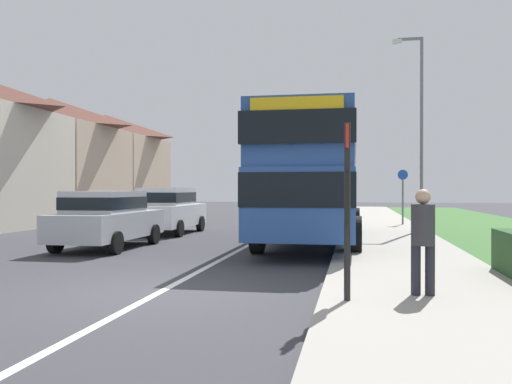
# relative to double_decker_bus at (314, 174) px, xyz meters

# --- Properties ---
(ground_plane) EXTENTS (120.00, 120.00, 0.00)m
(ground_plane) POSITION_rel_double_decker_bus_xyz_m (-1.88, -8.23, -2.14)
(ground_plane) COLOR #38383D
(lane_marking_centre) EXTENTS (0.14, 60.00, 0.01)m
(lane_marking_centre) POSITION_rel_double_decker_bus_xyz_m (-1.88, -0.23, -2.14)
(lane_marking_centre) COLOR silver
(lane_marking_centre) RESTS_ON ground_plane
(pavement_near_side) EXTENTS (3.20, 68.00, 0.12)m
(pavement_near_side) POSITION_rel_double_decker_bus_xyz_m (2.32, -2.23, -2.08)
(pavement_near_side) COLOR #9E998E
(pavement_near_side) RESTS_ON ground_plane
(double_decker_bus) EXTENTS (2.80, 10.27, 3.70)m
(double_decker_bus) POSITION_rel_double_decker_bus_xyz_m (0.00, 0.00, 0.00)
(double_decker_bus) COLOR #284C93
(double_decker_bus) RESTS_ON ground_plane
(parked_car_silver) EXTENTS (1.87, 4.27, 1.61)m
(parked_car_silver) POSITION_rel_double_decker_bus_xyz_m (-5.61, -2.43, -1.25)
(parked_car_silver) COLOR #B7B7BC
(parked_car_silver) RESTS_ON ground_plane
(parked_car_white) EXTENTS (1.87, 4.27, 1.72)m
(parked_car_white) POSITION_rel_double_decker_bus_xyz_m (-5.62, 2.62, -1.20)
(parked_car_white) COLOR silver
(parked_car_white) RESTS_ON ground_plane
(pedestrian_at_stop) EXTENTS (0.34, 0.34, 1.67)m
(pedestrian_at_stop) POSITION_rel_double_decker_bus_xyz_m (2.21, -8.33, -1.17)
(pedestrian_at_stop) COLOR #23232D
(pedestrian_at_stop) RESTS_ON ground_plane
(bus_stop_sign) EXTENTS (0.09, 0.52, 2.60)m
(bus_stop_sign) POSITION_rel_double_decker_bus_xyz_m (1.12, -8.89, -0.60)
(bus_stop_sign) COLOR black
(bus_stop_sign) RESTS_ON ground_plane
(cycle_route_sign) EXTENTS (0.44, 0.08, 2.52)m
(cycle_route_sign) POSITION_rel_double_decker_bus_xyz_m (3.30, 7.88, -0.71)
(cycle_route_sign) COLOR slate
(cycle_route_sign) RESTS_ON ground_plane
(street_lamp_mid) EXTENTS (1.14, 0.20, 7.41)m
(street_lamp_mid) POSITION_rel_double_decker_bus_xyz_m (3.60, 4.62, 2.11)
(street_lamp_mid) COLOR slate
(street_lamp_mid) RESTS_ON ground_plane
(house_terrace_far_side) EXTENTS (6.82, 19.92, 6.65)m
(house_terrace_far_side) POSITION_rel_double_decker_bus_xyz_m (-15.18, 10.34, 1.18)
(house_terrace_far_side) COLOR beige
(house_terrace_far_side) RESTS_ON ground_plane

